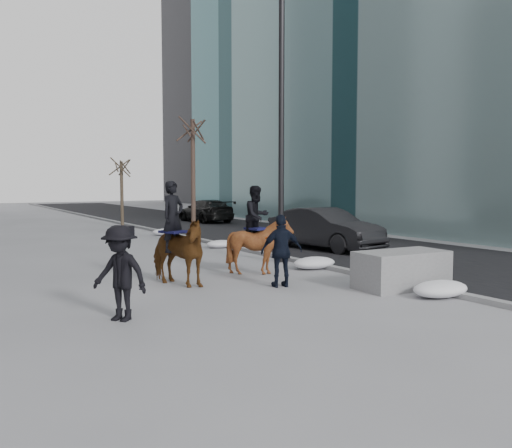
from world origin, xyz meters
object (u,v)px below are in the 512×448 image
planter (401,270)px  mounted_left (175,247)px  mounted_right (259,239)px  car_near (325,229)px

planter → mounted_left: 5.48m
planter → mounted_left: mounted_left is taller
planter → mounted_left: bearing=145.4°
planter → mounted_right: mounted_right is taller
car_near → mounted_left: (-7.63, -3.74, 0.17)m
planter → mounted_left: (-4.49, 3.10, 0.51)m
mounted_left → mounted_right: 2.63m
mounted_right → planter: bearing=-61.2°
car_near → mounted_left: mounted_left is taller
planter → car_near: (3.13, 6.83, 0.33)m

